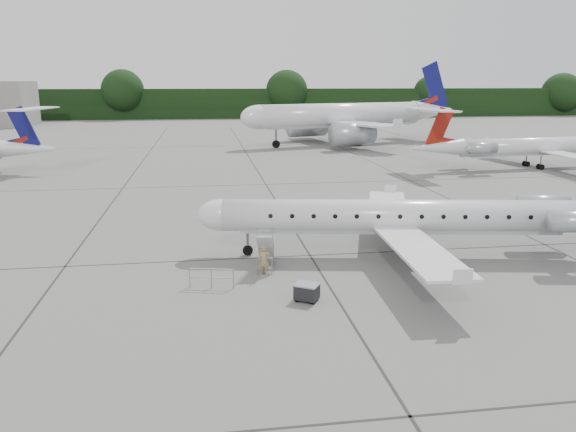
{
  "coord_description": "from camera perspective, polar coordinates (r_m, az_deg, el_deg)",
  "views": [
    {
      "loc": [
        -11.27,
        -27.6,
        10.01
      ],
      "look_at": [
        -6.52,
        4.06,
        2.3
      ],
      "focal_mm": 35.0,
      "sensor_mm": 36.0,
      "label": 1
    }
  ],
  "objects": [
    {
      "name": "airstair",
      "position": [
        30.79,
        -2.29,
        -3.38
      ],
      "size": [
        1.26,
        2.58,
        2.11
      ],
      "primitive_type": null,
      "rotation": [
        0.0,
        0.0,
        -0.17
      ],
      "color": "silver",
      "rests_on": "ground"
    },
    {
      "name": "ground",
      "position": [
        31.45,
        13.01,
        -5.38
      ],
      "size": [
        320.0,
        320.0,
        0.0
      ],
      "primitive_type": "plane",
      "color": "slate",
      "rests_on": "ground"
    },
    {
      "name": "bg_narrowbody",
      "position": [
        91.73,
        5.47,
        11.33
      ],
      "size": [
        42.62,
        35.76,
        13.13
      ],
      "primitive_type": null,
      "rotation": [
        0.0,
        0.0,
        0.29
      ],
      "color": "silver",
      "rests_on": "ground"
    },
    {
      "name": "baggage_cart",
      "position": [
        26.39,
        1.93,
        -7.71
      ],
      "size": [
        1.32,
        1.25,
        0.9
      ],
      "primitive_type": null,
      "rotation": [
        0.0,
        0.0,
        -0.54
      ],
      "color": "black",
      "rests_on": "ground"
    },
    {
      "name": "bg_regional_right",
      "position": [
        72.94,
        24.49,
        7.28
      ],
      "size": [
        28.97,
        22.1,
        7.15
      ],
      "primitive_type": null,
      "rotation": [
        0.0,
        0.0,
        3.24
      ],
      "color": "silver",
      "rests_on": "ground"
    },
    {
      "name": "main_regional_jet",
      "position": [
        32.84,
        11.34,
        1.6
      ],
      "size": [
        29.07,
        23.06,
        6.73
      ],
      "primitive_type": null,
      "rotation": [
        0.0,
        0.0,
        -0.17
      ],
      "color": "silver",
      "rests_on": "ground"
    },
    {
      "name": "safety_railing",
      "position": [
        28.18,
        -7.79,
        -6.31
      ],
      "size": [
        2.16,
        0.59,
        1.0
      ],
      "primitive_type": null,
      "rotation": [
        0.0,
        0.0,
        -0.23
      ],
      "color": "gray",
      "rests_on": "ground"
    },
    {
      "name": "treeline",
      "position": [
        158.12,
        -4.53,
        11.33
      ],
      "size": [
        260.0,
        4.0,
        8.0
      ],
      "primitive_type": "cube",
      "color": "black",
      "rests_on": "ground"
    },
    {
      "name": "passenger",
      "position": [
        29.54,
        -2.45,
        -4.58
      ],
      "size": [
        0.63,
        0.45,
        1.65
      ],
      "primitive_type": "imported",
      "rotation": [
        0.0,
        0.0,
        -0.09
      ],
      "color": "olive",
      "rests_on": "ground"
    }
  ]
}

